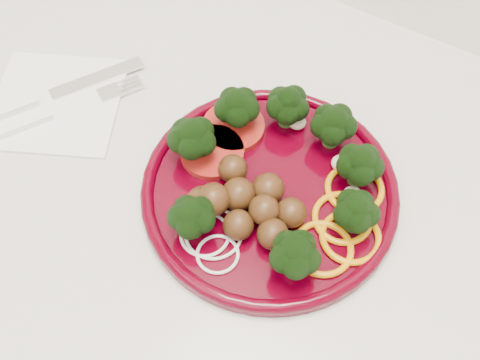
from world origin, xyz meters
The scene contains 5 objects.
counter centered at (0.00, 1.70, 0.45)m, with size 2.40×0.60×0.90m.
plate centered at (0.06, 1.70, 0.92)m, with size 0.27×0.27×0.06m.
napkin centered at (-0.22, 1.68, 0.90)m, with size 0.15×0.15×0.00m, color white.
knife centered at (-0.24, 1.66, 0.91)m, with size 0.12×0.19×0.01m.
fork centered at (-0.22, 1.64, 0.91)m, with size 0.11×0.17×0.01m.
Camera 1 is at (0.19, 1.40, 1.44)m, focal length 45.00 mm.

